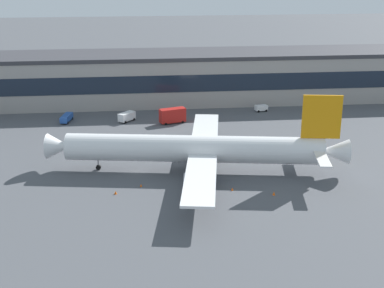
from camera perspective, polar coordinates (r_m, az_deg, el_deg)
The scene contains 11 objects.
ground_plane at distance 123.42m, azimuth -5.54°, elevation -2.79°, with size 600.00×600.00×0.00m, color #4C4F54.
terminal_building at distance 177.43m, azimuth -5.82°, elevation 6.67°, with size 192.69×19.60×15.59m.
airliner at distance 120.86m, azimuth 0.63°, elevation -0.51°, with size 65.13×56.00×17.55m.
baggage_tug at distance 169.36m, azimuth 7.06°, elevation 3.67°, with size 3.93×2.70×1.85m.
crew_van at distance 159.21m, azimuth -6.61°, elevation 2.82°, with size 5.08×5.36×2.55m.
catering_truck at distance 156.34m, azimuth -2.04°, elevation 2.95°, with size 7.65×4.66×4.15m.
belt_loader at distance 161.64m, azimuth -12.63°, elevation 2.61°, with size 3.16×6.66×1.95m.
traffic_cone_0 at distance 112.45m, azimuth 8.32°, elevation -4.98°, with size 0.58×0.58×0.72m, color #F2590C.
traffic_cone_1 at distance 113.61m, azimuth 4.11°, elevation -4.58°, with size 0.50×0.50×0.62m, color #F2590C.
traffic_cone_2 at distance 115.57m, azimuth -5.20°, elevation -4.20°, with size 0.45×0.45×0.56m, color #F2590C.
traffic_cone_3 at distance 112.71m, azimuth -7.77°, elevation -4.90°, with size 0.56×0.56×0.71m, color #F2590C.
Camera 1 is at (0.23, -114.50, 46.06)m, focal length 52.52 mm.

